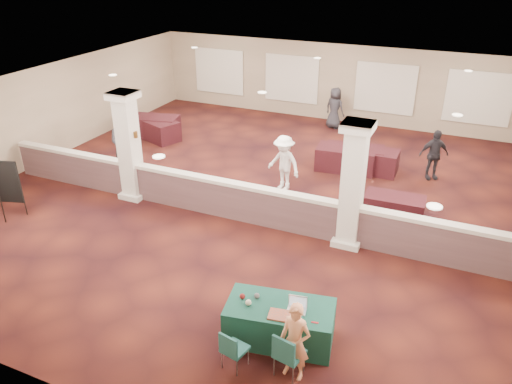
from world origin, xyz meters
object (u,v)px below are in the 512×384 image
at_px(far_table_front_right, 394,207).
at_px(far_table_back_center, 354,158).
at_px(near_table, 280,322).
at_px(far_table_back_left, 154,126).
at_px(easel_board, 2,182).
at_px(attendee_b, 284,163).
at_px(attendee_a, 123,142).
at_px(woman, 295,342).
at_px(conf_chair_side, 232,348).
at_px(far_table_front_center, 346,159).
at_px(attendee_c, 434,155).
at_px(conf_chair_main, 287,353).
at_px(far_table_back_right, 369,160).
at_px(far_table_front_left, 157,129).
at_px(attendee_d, 335,108).

xyz_separation_m(far_table_front_right, far_table_back_center, (-1.82, 2.90, 0.06)).
relative_size(near_table, far_table_back_left, 1.03).
xyz_separation_m(easel_board, attendee_b, (6.25, 4.74, -0.22)).
bearing_deg(attendee_a, woman, -69.78).
height_order(conf_chair_side, far_table_front_center, conf_chair_side).
xyz_separation_m(far_table_back_center, attendee_c, (2.47, 0.22, 0.43)).
bearing_deg(conf_chair_main, far_table_back_left, 145.13).
bearing_deg(conf_chair_main, far_table_front_center, 109.44).
relative_size(conf_chair_side, woman, 0.54).
bearing_deg(far_table_front_center, woman, -80.91).
bearing_deg(near_table, far_table_back_right, 81.10).
bearing_deg(conf_chair_main, far_table_back_right, 104.84).
distance_m(conf_chair_main, easel_board, 9.27).
bearing_deg(far_table_back_right, far_table_front_left, -178.60).
bearing_deg(attendee_d, easel_board, 78.61).
relative_size(far_table_front_left, far_table_back_left, 0.96).
height_order(attendee_a, attendee_d, attendee_a).
relative_size(woman, attendee_a, 0.81).
xyz_separation_m(conf_chair_side, far_table_front_right, (1.64, 6.72, -0.16)).
bearing_deg(far_table_back_center, far_table_back_right, 0.00).
xyz_separation_m(far_table_front_left, far_table_front_right, (9.51, -2.70, -0.06)).
relative_size(far_table_back_left, attendee_a, 1.05).
relative_size(far_table_back_right, attendee_a, 1.01).
distance_m(near_table, woman, 1.00).
height_order(near_table, conf_chair_main, conf_chair_main).
relative_size(near_table, far_table_front_center, 1.05).
bearing_deg(far_table_back_left, conf_chair_main, -45.95).
relative_size(far_table_back_right, attendee_b, 1.08).
relative_size(conf_chair_side, attendee_a, 0.44).
bearing_deg(attendee_d, woman, 120.50).
relative_size(far_table_front_left, far_table_back_right, 1.01).
bearing_deg(attendee_c, conf_chair_side, -132.61).
distance_m(near_table, attendee_b, 6.58).
xyz_separation_m(near_table, easel_board, (-8.52, 1.42, 0.70)).
relative_size(easel_board, attendee_d, 1.02).
relative_size(conf_chair_main, attendee_c, 0.56).
height_order(near_table, far_table_front_center, far_table_front_center).
bearing_deg(conf_chair_main, near_table, 129.71).
bearing_deg(easel_board, woman, -29.72).
bearing_deg(conf_chair_side, far_table_front_right, 88.16).
bearing_deg(woman, conf_chair_main, -135.83).
height_order(easel_board, woman, easel_board).
bearing_deg(far_table_back_right, far_table_back_left, 180.00).
distance_m(conf_chair_main, woman, 0.25).
height_order(far_table_front_center, attendee_b, attendee_b).
xyz_separation_m(conf_chair_side, far_table_front_center, (-0.41, 9.40, -0.09)).
height_order(woman, far_table_back_center, woman).
xyz_separation_m(conf_chair_main, far_table_back_center, (-1.12, 9.40, -0.16)).
bearing_deg(conf_chair_main, far_table_front_right, 94.95).
bearing_deg(conf_chair_side, far_table_front_left, 141.72).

